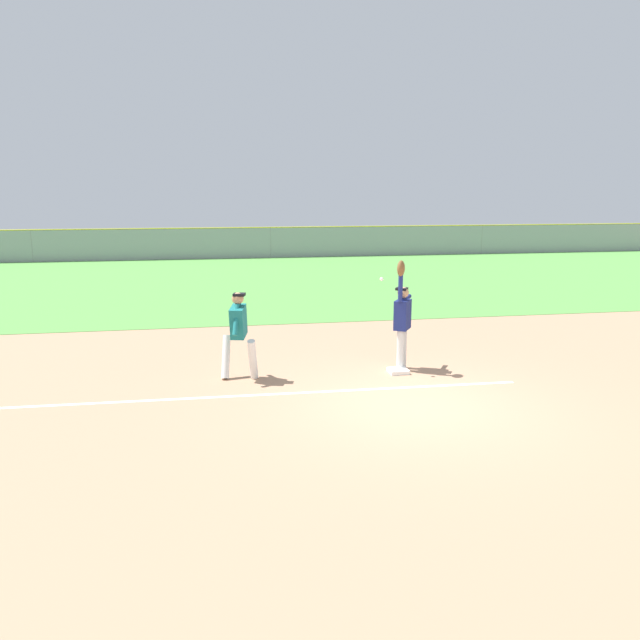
{
  "coord_description": "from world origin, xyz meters",
  "views": [
    {
      "loc": [
        -3.42,
        -9.91,
        3.64
      ],
      "look_at": [
        -1.21,
        2.41,
        1.05
      ],
      "focal_mm": 35.41,
      "sensor_mm": 36.0,
      "label": 1
    }
  ],
  "objects_px": {
    "parked_car_white": "(206,241)",
    "parked_car_blue": "(315,240)",
    "runner": "(239,329)",
    "baseball": "(382,279)",
    "parked_car_green": "(405,239)",
    "fielder": "(402,316)",
    "parked_car_tan": "(99,243)",
    "first_base": "(398,371)"
  },
  "relations": [
    {
      "from": "first_base",
      "to": "parked_car_blue",
      "type": "relative_size",
      "value": 0.08
    },
    {
      "from": "fielder",
      "to": "parked_car_white",
      "type": "height_order",
      "value": "fielder"
    },
    {
      "from": "runner",
      "to": "parked_car_tan",
      "type": "relative_size",
      "value": 0.39
    },
    {
      "from": "baseball",
      "to": "parked_car_white",
      "type": "height_order",
      "value": "baseball"
    },
    {
      "from": "first_base",
      "to": "parked_car_green",
      "type": "height_order",
      "value": "parked_car_green"
    },
    {
      "from": "parked_car_green",
      "to": "fielder",
      "type": "bearing_deg",
      "value": -112.34
    },
    {
      "from": "runner",
      "to": "parked_car_white",
      "type": "height_order",
      "value": "runner"
    },
    {
      "from": "fielder",
      "to": "parked_car_tan",
      "type": "distance_m",
      "value": 27.07
    },
    {
      "from": "first_base",
      "to": "runner",
      "type": "height_order",
      "value": "runner"
    },
    {
      "from": "parked_car_blue",
      "to": "first_base",
      "type": "bearing_deg",
      "value": -90.72
    },
    {
      "from": "first_base",
      "to": "parked_car_blue",
      "type": "distance_m",
      "value": 26.01
    },
    {
      "from": "baseball",
      "to": "parked_car_tan",
      "type": "relative_size",
      "value": 0.02
    },
    {
      "from": "first_base",
      "to": "fielder",
      "type": "distance_m",
      "value": 1.11
    },
    {
      "from": "first_base",
      "to": "runner",
      "type": "distance_m",
      "value": 3.33
    },
    {
      "from": "fielder",
      "to": "first_base",
      "type": "bearing_deg",
      "value": 92.88
    },
    {
      "from": "parked_car_blue",
      "to": "parked_car_green",
      "type": "height_order",
      "value": "same"
    },
    {
      "from": "parked_car_tan",
      "to": "baseball",
      "type": "bearing_deg",
      "value": -68.84
    },
    {
      "from": "first_base",
      "to": "parked_car_green",
      "type": "distance_m",
      "value": 26.74
    },
    {
      "from": "fielder",
      "to": "parked_car_blue",
      "type": "xyz_separation_m",
      "value": [
        2.59,
        25.63,
        -0.45
      ]
    },
    {
      "from": "fielder",
      "to": "runner",
      "type": "height_order",
      "value": "fielder"
    },
    {
      "from": "fielder",
      "to": "parked_car_blue",
      "type": "height_order",
      "value": "fielder"
    },
    {
      "from": "parked_car_white",
      "to": "fielder",
      "type": "bearing_deg",
      "value": -82.82
    },
    {
      "from": "fielder",
      "to": "parked_car_white",
      "type": "xyz_separation_m",
      "value": [
        -3.92,
        25.64,
        -0.45
      ]
    },
    {
      "from": "parked_car_tan",
      "to": "parked_car_white",
      "type": "xyz_separation_m",
      "value": [
        5.92,
        0.43,
        0.0
      ]
    },
    {
      "from": "parked_car_white",
      "to": "parked_car_blue",
      "type": "relative_size",
      "value": 0.98
    },
    {
      "from": "first_base",
      "to": "parked_car_tan",
      "type": "bearing_deg",
      "value": 110.9
    },
    {
      "from": "fielder",
      "to": "parked_car_tan",
      "type": "xyz_separation_m",
      "value": [
        -9.84,
        25.21,
        -0.45
      ]
    },
    {
      "from": "first_base",
      "to": "parked_car_green",
      "type": "xyz_separation_m",
      "value": [
        8.23,
        25.43,
        0.63
      ]
    },
    {
      "from": "parked_car_white",
      "to": "parked_car_blue",
      "type": "xyz_separation_m",
      "value": [
        6.52,
        -0.01,
        0.0
      ]
    },
    {
      "from": "parked_car_green",
      "to": "parked_car_tan",
      "type": "bearing_deg",
      "value": 175.44
    },
    {
      "from": "runner",
      "to": "baseball",
      "type": "height_order",
      "value": "baseball"
    },
    {
      "from": "parked_car_blue",
      "to": "baseball",
      "type": "bearing_deg",
      "value": -91.54
    },
    {
      "from": "baseball",
      "to": "first_base",
      "type": "bearing_deg",
      "value": -9.57
    },
    {
      "from": "fielder",
      "to": "baseball",
      "type": "bearing_deg",
      "value": 50.9
    },
    {
      "from": "runner",
      "to": "parked_car_green",
      "type": "height_order",
      "value": "runner"
    },
    {
      "from": "first_base",
      "to": "baseball",
      "type": "bearing_deg",
      "value": 170.43
    },
    {
      "from": "first_base",
      "to": "parked_car_blue",
      "type": "xyz_separation_m",
      "value": [
        2.72,
        25.86,
        0.63
      ]
    },
    {
      "from": "parked_car_green",
      "to": "runner",
      "type": "bearing_deg",
      "value": -118.82
    },
    {
      "from": "runner",
      "to": "baseball",
      "type": "distance_m",
      "value": 2.96
    },
    {
      "from": "runner",
      "to": "parked_car_green",
      "type": "distance_m",
      "value": 27.75
    },
    {
      "from": "runner",
      "to": "parked_car_green",
      "type": "relative_size",
      "value": 0.38
    },
    {
      "from": "first_base",
      "to": "parked_car_white",
      "type": "relative_size",
      "value": 0.09
    }
  ]
}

